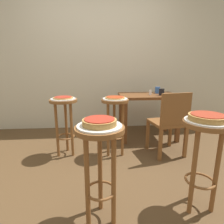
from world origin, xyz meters
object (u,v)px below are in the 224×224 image
(pizza_middle, at_px, (208,117))
(serving_plate_leftside, at_px, (115,99))
(stool_foreground, at_px, (100,155))
(serving_plate_rear, at_px, (63,99))
(serving_plate_foreground, at_px, (100,126))
(cup_near_edge, at_px, (162,92))
(pizza_foreground, at_px, (99,122))
(serving_plate_middle, at_px, (207,121))
(cup_far_edge, at_px, (158,90))
(wooden_chair, at_px, (170,121))
(stool_rear, at_px, (64,115))
(stool_leftside, at_px, (115,115))
(pizza_rear, at_px, (63,98))
(condiment_shaker, at_px, (150,92))
(dining_table, at_px, (148,102))
(pizza_leftside, at_px, (115,98))
(stool_middle, at_px, (204,148))

(pizza_middle, height_order, serving_plate_leftside, pizza_middle)
(stool_foreground, relative_size, serving_plate_rear, 2.41)
(serving_plate_foreground, relative_size, cup_near_edge, 3.07)
(pizza_foreground, relative_size, serving_plate_rear, 0.76)
(serving_plate_foreground, bearing_deg, serving_plate_middle, 3.91)
(stool_foreground, height_order, cup_far_edge, cup_far_edge)
(serving_plate_leftside, xyz_separation_m, wooden_chair, (0.70, -0.09, -0.29))
(stool_rear, relative_size, cup_far_edge, 7.11)
(pizza_middle, distance_m, stool_leftside, 1.22)
(serving_plate_foreground, relative_size, stool_rear, 0.42)
(pizza_rear, height_order, cup_far_edge, cup_far_edge)
(cup_far_edge, distance_m, condiment_shaker, 0.24)
(pizza_middle, relative_size, cup_far_edge, 2.63)
(serving_plate_middle, bearing_deg, cup_far_edge, 83.79)
(serving_plate_middle, xyz_separation_m, dining_table, (0.00, 1.62, -0.16))
(serving_plate_middle, height_order, serving_plate_leftside, same)
(cup_near_edge, height_order, condiment_shaker, cup_near_edge)
(stool_foreground, xyz_separation_m, serving_plate_leftside, (0.22, 1.09, 0.22))
(pizza_middle, xyz_separation_m, wooden_chair, (0.11, 0.95, -0.32))
(pizza_foreground, distance_m, stool_leftside, 1.14)
(pizza_leftside, bearing_deg, stool_leftside, -104.04)
(serving_plate_middle, distance_m, wooden_chair, 0.99)
(condiment_shaker, bearing_deg, stool_middle, -90.65)
(serving_plate_foreground, distance_m, dining_table, 1.87)
(serving_plate_leftside, relative_size, cup_far_edge, 2.98)
(pizza_foreground, height_order, serving_plate_leftside, pizza_foreground)
(serving_plate_foreground, xyz_separation_m, cup_far_edge, (1.00, 1.79, 0.02))
(stool_foreground, distance_m, cup_far_edge, 2.06)
(pizza_foreground, xyz_separation_m, serving_plate_rear, (-0.44, 1.14, -0.03))
(stool_rear, height_order, serving_plate_rear, serving_plate_rear)
(stool_middle, relative_size, serving_plate_middle, 2.29)
(serving_plate_foreground, height_order, pizza_foreground, pizza_foreground)
(stool_foreground, bearing_deg, pizza_leftside, 78.85)
(serving_plate_foreground, distance_m, stool_middle, 0.84)
(serving_plate_middle, relative_size, stool_leftside, 0.44)
(serving_plate_rear, distance_m, dining_table, 1.37)
(dining_table, height_order, cup_near_edge, cup_near_edge)
(stool_middle, bearing_deg, pizza_rear, 138.94)
(serving_plate_rear, relative_size, pizza_rear, 1.27)
(stool_rear, distance_m, condiment_shaker, 1.37)
(stool_leftside, distance_m, serving_plate_rear, 0.69)
(stool_foreground, xyz_separation_m, wooden_chair, (0.91, 1.00, -0.07))
(stool_foreground, bearing_deg, wooden_chair, 47.59)
(condiment_shaker, bearing_deg, dining_table, 104.68)
(pizza_foreground, height_order, pizza_leftside, pizza_foreground)
(serving_plate_leftside, xyz_separation_m, pizza_leftside, (0.00, 0.00, 0.02))
(dining_table, bearing_deg, serving_plate_leftside, -135.78)
(serving_plate_foreground, distance_m, pizza_leftside, 1.11)
(stool_foreground, bearing_deg, cup_far_edge, 60.91)
(pizza_leftside, xyz_separation_m, pizza_rear, (-0.65, 0.05, 0.00))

